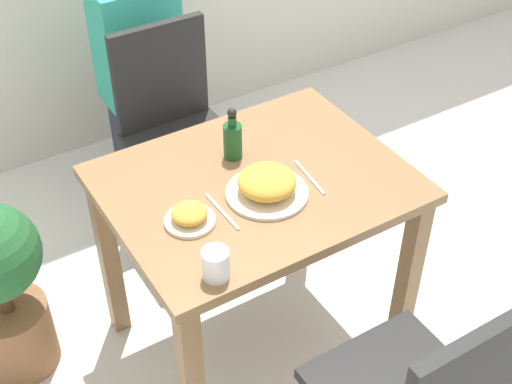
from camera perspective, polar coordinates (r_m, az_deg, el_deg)
ground_plane at (r=2.75m, az=-0.00°, el=-11.40°), size 16.00×16.00×0.00m
dining_table at (r=2.30m, az=-0.00°, el=-1.54°), size 0.93×0.73×0.75m
chair_far at (r=2.91m, az=-6.42°, el=5.39°), size 0.42×0.42×0.91m
food_plate at (r=2.14m, az=0.89°, el=0.62°), size 0.25×0.25×0.09m
side_plate at (r=2.06m, az=-5.34°, el=-1.91°), size 0.15×0.15×0.06m
drink_cup at (r=1.89m, az=-3.24°, el=-5.78°), size 0.07×0.07×0.09m
sauce_bottle at (r=2.28m, az=-1.85°, el=4.29°), size 0.06×0.06×0.18m
fork_utensil at (r=2.10m, az=-2.74°, el=-1.57°), size 0.01×0.19×0.00m
spoon_utensil at (r=2.23m, az=4.29°, el=1.19°), size 0.03×0.19×0.00m
potted_plant_left at (r=2.53m, az=-19.82°, el=-6.97°), size 0.33×0.33×0.71m
person_figure at (r=3.18m, az=-9.24°, el=9.61°), size 0.34×0.22×1.17m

